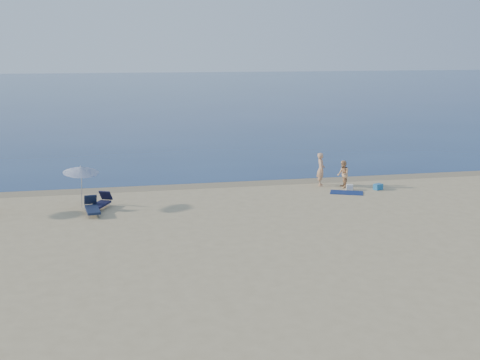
# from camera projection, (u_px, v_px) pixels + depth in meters

# --- Properties ---
(ground) EXTENTS (160.00, 160.00, 0.00)m
(ground) POSITION_uv_depth(u_px,v_px,m) (387.00, 332.00, 17.13)
(ground) COLOR tan
(ground) RESTS_ON ground
(sea) EXTENTS (240.00, 160.00, 0.01)m
(sea) POSITION_uv_depth(u_px,v_px,m) (155.00, 90.00, 112.76)
(sea) COLOR navy
(sea) RESTS_ON ground
(wet_sand_strip) EXTENTS (240.00, 1.60, 0.00)m
(wet_sand_strip) POSITION_uv_depth(u_px,v_px,m) (245.00, 184.00, 35.68)
(wet_sand_strip) COLOR #847254
(wet_sand_strip) RESTS_ON ground
(person_left) EXTENTS (0.63, 0.80, 1.94)m
(person_left) POSITION_uv_depth(u_px,v_px,m) (321.00, 169.00, 34.98)
(person_left) COLOR tan
(person_left) RESTS_ON ground
(person_right) EXTENTS (0.69, 0.84, 1.58)m
(person_right) POSITION_uv_depth(u_px,v_px,m) (343.00, 174.00, 34.48)
(person_right) COLOR tan
(person_right) RESTS_ON ground
(beach_towel) EXTENTS (2.04, 1.62, 0.03)m
(beach_towel) POSITION_uv_depth(u_px,v_px,m) (347.00, 193.00, 33.41)
(beach_towel) COLOR #101E50
(beach_towel) RESTS_ON ground
(white_bag) EXTENTS (0.44, 0.41, 0.32)m
(white_bag) POSITION_uv_depth(u_px,v_px,m) (350.00, 187.00, 34.05)
(white_bag) COLOR silver
(white_bag) RESTS_ON ground
(blue_cooler) EXTENTS (0.56, 0.48, 0.33)m
(blue_cooler) POSITION_uv_depth(u_px,v_px,m) (378.00, 187.00, 34.13)
(blue_cooler) COLOR #1E66A6
(blue_cooler) RESTS_ON ground
(umbrella_near) EXTENTS (2.31, 2.32, 2.29)m
(umbrella_near) POSITION_uv_depth(u_px,v_px,m) (81.00, 170.00, 29.86)
(umbrella_near) COLOR silver
(umbrella_near) RESTS_ON ground
(lounger_left) EXTENTS (0.85, 1.92, 0.82)m
(lounger_left) POSITION_uv_depth(u_px,v_px,m) (92.00, 208.00, 29.16)
(lounger_left) COLOR #141E38
(lounger_left) RESTS_ON ground
(lounger_right) EXTENTS (1.29, 1.90, 0.80)m
(lounger_right) POSITION_uv_depth(u_px,v_px,m) (100.00, 203.00, 30.03)
(lounger_right) COLOR black
(lounger_right) RESTS_ON ground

